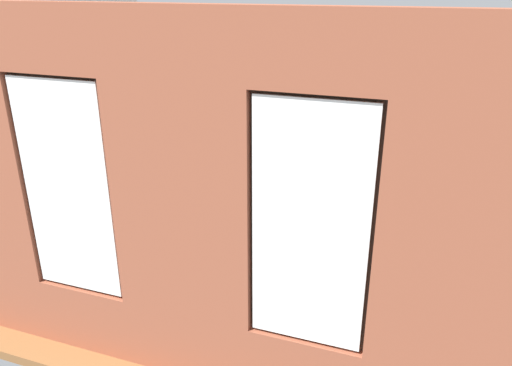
% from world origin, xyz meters
% --- Properties ---
extents(ground_plane, '(7.03, 5.62, 0.10)m').
position_xyz_m(ground_plane, '(0.00, 0.00, -0.05)').
color(ground_plane, brown).
extents(brick_wall_with_windows, '(6.43, 0.30, 3.18)m').
position_xyz_m(brick_wall_with_windows, '(0.00, 2.43, 1.57)').
color(brick_wall_with_windows, '#9E5138').
rests_on(brick_wall_with_windows, ground_plane).
extents(white_wall_right, '(0.10, 4.62, 3.18)m').
position_xyz_m(white_wall_right, '(3.16, 0.20, 1.59)').
color(white_wall_right, silver).
rests_on(white_wall_right, ground_plane).
extents(couch_by_window, '(2.00, 0.87, 0.80)m').
position_xyz_m(couch_by_window, '(0.24, 1.78, 0.33)').
color(couch_by_window, black).
rests_on(couch_by_window, ground_plane).
extents(couch_left, '(0.93, 1.74, 0.80)m').
position_xyz_m(couch_left, '(-2.51, -0.15, 0.33)').
color(couch_left, black).
rests_on(couch_left, ground_plane).
extents(coffee_table, '(1.49, 0.78, 0.44)m').
position_xyz_m(coffee_table, '(0.31, -0.35, 0.39)').
color(coffee_table, olive).
rests_on(coffee_table, ground_plane).
extents(cup_ceramic, '(0.08, 0.08, 0.09)m').
position_xyz_m(cup_ceramic, '(0.20, -0.23, 0.48)').
color(cup_ceramic, '#B23D38').
rests_on(cup_ceramic, coffee_table).
extents(candle_jar, '(0.08, 0.08, 0.12)m').
position_xyz_m(candle_jar, '(0.31, -0.35, 0.50)').
color(candle_jar, '#B7333D').
rests_on(candle_jar, coffee_table).
extents(remote_black, '(0.18, 0.09, 0.02)m').
position_xyz_m(remote_black, '(0.75, -0.23, 0.45)').
color(remote_black, black).
rests_on(remote_black, coffee_table).
extents(remote_silver, '(0.18, 0.11, 0.02)m').
position_xyz_m(remote_silver, '(-0.10, -0.48, 0.45)').
color(remote_silver, '#B2B2B7').
rests_on(remote_silver, coffee_table).
extents(media_console, '(1.12, 0.42, 0.51)m').
position_xyz_m(media_console, '(2.86, 0.47, 0.26)').
color(media_console, black).
rests_on(media_console, ground_plane).
extents(tv_flatscreen, '(1.21, 0.20, 0.79)m').
position_xyz_m(tv_flatscreen, '(2.86, 0.47, 0.91)').
color(tv_flatscreen, black).
rests_on(tv_flatscreen, media_console).
extents(papasan_chair, '(1.17, 1.17, 0.72)m').
position_xyz_m(papasan_chair, '(0.69, -1.47, 0.45)').
color(papasan_chair, olive).
rests_on(papasan_chair, ground_plane).
extents(potted_plant_between_couches, '(1.01, 1.07, 1.38)m').
position_xyz_m(potted_plant_between_couches, '(-1.22, 1.73, 0.64)').
color(potted_plant_between_couches, brown).
rests_on(potted_plant_between_couches, ground_plane).
extents(potted_plant_corner_near_left, '(0.42, 0.42, 0.72)m').
position_xyz_m(potted_plant_corner_near_left, '(-2.66, -1.81, 0.47)').
color(potted_plant_corner_near_left, beige).
rests_on(potted_plant_corner_near_left, ground_plane).
extents(potted_plant_near_tv, '(0.73, 0.92, 1.29)m').
position_xyz_m(potted_plant_near_tv, '(2.33, 1.48, 0.73)').
color(potted_plant_near_tv, beige).
rests_on(potted_plant_near_tv, ground_plane).
extents(potted_plant_by_left_couch, '(0.28, 0.28, 0.49)m').
position_xyz_m(potted_plant_by_left_couch, '(-2.11, -1.46, 0.30)').
color(potted_plant_by_left_couch, brown).
rests_on(potted_plant_by_left_couch, ground_plane).
extents(potted_plant_mid_room_small, '(0.40, 0.40, 0.62)m').
position_xyz_m(potted_plant_mid_room_small, '(-0.79, -0.50, 0.43)').
color(potted_plant_mid_room_small, '#9E5638').
rests_on(potted_plant_mid_room_small, ground_plane).
extents(potted_plant_foreground_right, '(0.73, 0.78, 1.36)m').
position_xyz_m(potted_plant_foreground_right, '(2.56, -1.76, 0.44)').
color(potted_plant_foreground_right, '#47423D').
rests_on(potted_plant_foreground_right, ground_plane).
extents(potted_plant_beside_window_right, '(0.81, 0.81, 1.14)m').
position_xyz_m(potted_plant_beside_window_right, '(2.00, 1.88, 0.78)').
color(potted_plant_beside_window_right, '#47423D').
rests_on(potted_plant_beside_window_right, ground_plane).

